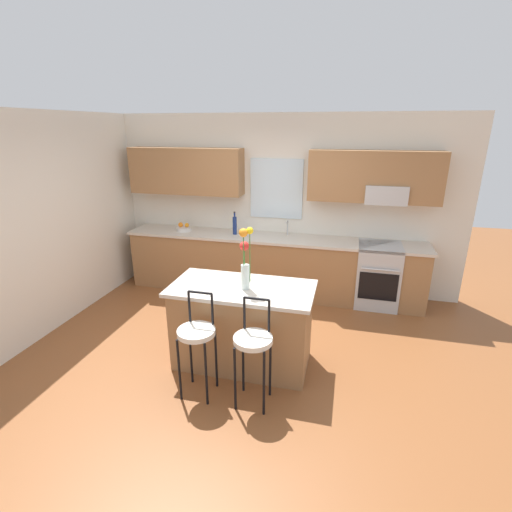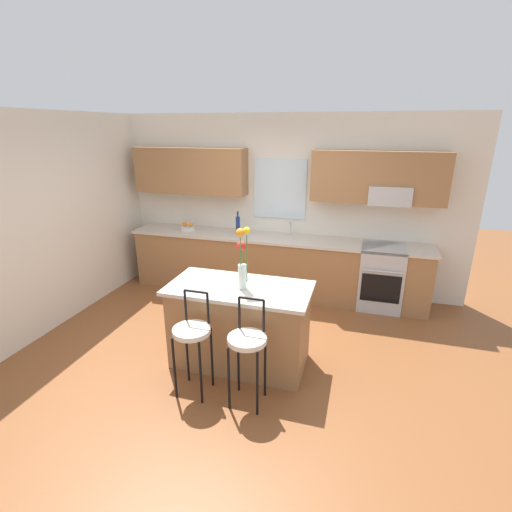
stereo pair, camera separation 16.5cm
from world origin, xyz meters
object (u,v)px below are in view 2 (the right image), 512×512
oven_range (381,277)px  bar_stool_middle (247,344)px  bar_stool_near (192,335)px  flower_vase (242,259)px  fruit_bowl_oranges (188,227)px  kitchen_island (240,325)px  bottle_olive_oil (238,225)px

oven_range → bar_stool_middle: bearing=-116.3°
bar_stool_near → bar_stool_middle: size_ratio=1.00×
bar_stool_near → flower_vase: size_ratio=1.59×
fruit_bowl_oranges → kitchen_island: bearing=-51.5°
flower_vase → bottle_olive_oil: 2.08m
flower_vase → bottle_olive_oil: flower_vase is taller
flower_vase → bottle_olive_oil: (-0.72, 1.95, -0.18)m
flower_vase → bottle_olive_oil: size_ratio=1.85×
kitchen_island → flower_vase: flower_vase is taller
oven_range → bottle_olive_oil: size_ratio=2.59×
oven_range → flower_vase: flower_vase is taller
oven_range → bar_stool_near: 3.06m
bottle_olive_oil → flower_vase: bearing=-69.8°
oven_range → kitchen_island: size_ratio=0.61×
oven_range → bottle_olive_oil: 2.25m
kitchen_island → flower_vase: bearing=-33.8°
bar_stool_middle → bar_stool_near: bearing=180.0°
bar_stool_middle → kitchen_island: bearing=114.9°
flower_vase → fruit_bowl_oranges: size_ratio=2.74×
bar_stool_middle → bottle_olive_oil: bearing=110.6°
flower_vase → fruit_bowl_oranges: flower_vase is taller
oven_range → bar_stool_middle: 2.77m
oven_range → kitchen_island: same height
bar_stool_middle → flower_vase: size_ratio=1.59×
oven_range → bar_stool_near: (-1.78, -2.48, 0.18)m
kitchen_island → flower_vase: 0.78m
bar_stool_near → fruit_bowl_oranges: bearing=116.5°
flower_vase → fruit_bowl_oranges: (-1.57, 1.95, -0.28)m
oven_range → bar_stool_near: size_ratio=0.88×
bar_stool_middle → fruit_bowl_oranges: (-1.80, 2.51, 0.33)m
bar_stool_near → fruit_bowl_oranges: 2.82m
kitchen_island → bottle_olive_oil: 2.11m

